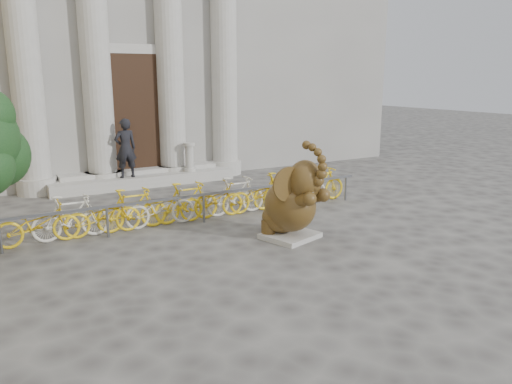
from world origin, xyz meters
TOP-DOWN VIEW (x-y plane):
  - ground at (0.00, 0.00)m, footprint 80.00×80.00m
  - classical_building at (0.00, 14.93)m, footprint 22.00×10.70m
  - entrance_steps at (0.00, 9.40)m, footprint 6.00×1.20m
  - elephant_statue at (1.09, 2.34)m, footprint 1.44×1.72m
  - bike_rack at (-0.08, 4.70)m, footprint 9.31×0.53m
  - pedestrian at (-0.62, 9.14)m, footprint 0.69×0.46m
  - balustrade_post at (1.51, 9.10)m, footprint 0.40×0.40m

SIDE VIEW (x-z plane):
  - ground at x=0.00m, z-range 0.00..0.00m
  - entrance_steps at x=0.00m, z-range 0.00..0.36m
  - bike_rack at x=-0.08m, z-range 0.00..1.00m
  - elephant_statue at x=1.09m, z-range -0.30..1.88m
  - balustrade_post at x=1.51m, z-range 0.32..1.30m
  - pedestrian at x=-0.62m, z-range 0.36..2.22m
  - classical_building at x=0.00m, z-range -0.02..11.98m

